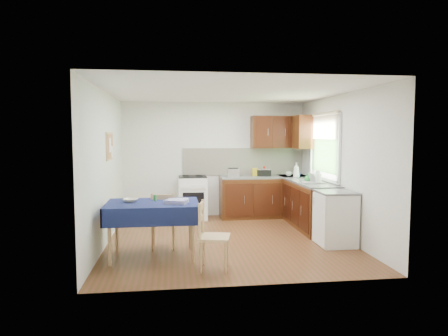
{
  "coord_description": "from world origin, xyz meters",
  "views": [
    {
      "loc": [
        -0.92,
        -6.64,
        1.79
      ],
      "look_at": [
        -0.02,
        0.27,
        1.21
      ],
      "focal_mm": 32.0,
      "sensor_mm": 36.0,
      "label": 1
    }
  ],
  "objects": [
    {
      "name": "worktop_right",
      "position": [
        1.7,
        0.65,
        0.88
      ],
      "size": [
        0.6,
        1.7,
        0.04
      ],
      "primitive_type": "cube",
      "color": "slate",
      "rests_on": "base_cabinets"
    },
    {
      "name": "floor",
      "position": [
        0.0,
        0.0,
        0.0
      ],
      "size": [
        4.2,
        4.2,
        0.0
      ],
      "primitive_type": "plane",
      "color": "#4E3414",
      "rests_on": "ground"
    },
    {
      "name": "worktop_corner",
      "position": [
        1.7,
        1.8,
        0.88
      ],
      "size": [
        0.6,
        0.6,
        0.04
      ],
      "primitive_type": "cube",
      "color": "slate",
      "rests_on": "base_cabinets"
    },
    {
      "name": "splashback",
      "position": [
        0.65,
        2.08,
        1.2
      ],
      "size": [
        2.7,
        0.02,
        0.6
      ],
      "primitive_type": "cube",
      "color": "white",
      "rests_on": "wall_back"
    },
    {
      "name": "book",
      "position": [
        -0.88,
        -0.66,
        0.82
      ],
      "size": [
        0.21,
        0.27,
        0.02
      ],
      "primitive_type": "imported",
      "rotation": [
        0.0,
        0.0,
        -0.12
      ],
      "color": "white",
      "rests_on": "dining_table"
    },
    {
      "name": "toaster",
      "position": [
        0.36,
        1.72,
        0.99
      ],
      "size": [
        0.25,
        0.15,
        0.19
      ],
      "rotation": [
        0.0,
        0.0,
        -0.37
      ],
      "color": "silver",
      "rests_on": "worktop_back"
    },
    {
      "name": "tea_towel",
      "position": [
        -0.87,
        -0.92,
        0.83
      ],
      "size": [
        0.37,
        0.33,
        0.05
      ],
      "primitive_type": "cube",
      "rotation": [
        0.0,
        0.0,
        -0.35
      ],
      "color": "#2C2996",
      "rests_on": "dining_table"
    },
    {
      "name": "chair_far",
      "position": [
        -1.07,
        -0.4,
        0.48
      ],
      "size": [
        0.4,
        0.4,
        0.9
      ],
      "rotation": [
        0.0,
        0.0,
        3.13
      ],
      "color": "tan",
      "rests_on": "ground"
    },
    {
      "name": "cup",
      "position": [
        1.56,
        1.65,
        0.95
      ],
      "size": [
        0.15,
        0.15,
        0.1
      ],
      "primitive_type": "imported",
      "rotation": [
        0.0,
        0.0,
        0.18
      ],
      "color": "silver",
      "rests_on": "worktop_back"
    },
    {
      "name": "plate_bowl",
      "position": [
        -1.53,
        -0.72,
        0.83
      ],
      "size": [
        0.26,
        0.26,
        0.05
      ],
      "primitive_type": "imported",
      "rotation": [
        0.0,
        0.0,
        -0.27
      ],
      "color": "beige",
      "rests_on": "dining_table"
    },
    {
      "name": "spice_jar",
      "position": [
        -1.18,
        -0.66,
        0.85
      ],
      "size": [
        0.04,
        0.04,
        0.09
      ],
      "primitive_type": "cylinder",
      "color": "#227F33",
      "rests_on": "dining_table"
    },
    {
      "name": "upper_cabinets",
      "position": [
        1.52,
        1.8,
        1.85
      ],
      "size": [
        1.2,
        0.85,
        0.7
      ],
      "color": "#321608",
      "rests_on": "wall_back"
    },
    {
      "name": "wall_back",
      "position": [
        0.0,
        2.1,
        1.25
      ],
      "size": [
        4.0,
        0.02,
        2.5
      ],
      "primitive_type": "cube",
      "color": "silver",
      "rests_on": "ground"
    },
    {
      "name": "worktop_back",
      "position": [
        1.05,
        1.8,
        0.88
      ],
      "size": [
        1.9,
        0.6,
        0.04
      ],
      "primitive_type": "cube",
      "color": "slate",
      "rests_on": "base_cabinets"
    },
    {
      "name": "soap_bottle_a",
      "position": [
        1.61,
        1.28,
        1.06
      ],
      "size": [
        0.17,
        0.17,
        0.32
      ],
      "primitive_type": "imported",
      "rotation": [
        0.0,
        0.0,
        0.63
      ],
      "color": "white",
      "rests_on": "worktop_right"
    },
    {
      "name": "dining_table",
      "position": [
        -1.21,
        -0.8,
        0.7
      ],
      "size": [
        1.33,
        0.9,
        0.81
      ],
      "rotation": [
        0.0,
        0.0,
        -0.17
      ],
      "color": "#0F183F",
      "rests_on": "ground"
    },
    {
      "name": "window",
      "position": [
        1.97,
        0.7,
        1.65
      ],
      "size": [
        0.04,
        1.48,
        1.26
      ],
      "color": "#284E20",
      "rests_on": "wall_right"
    },
    {
      "name": "chair_near",
      "position": [
        -0.42,
        -1.46,
        0.48
      ],
      "size": [
        0.48,
        0.48,
        0.91
      ],
      "rotation": [
        0.0,
        0.0,
        1.36
      ],
      "color": "tan",
      "rests_on": "ground"
    },
    {
      "name": "wall_right",
      "position": [
        2.0,
        0.0,
        1.25
      ],
      "size": [
        0.02,
        4.2,
        2.5
      ],
      "primitive_type": "cube",
      "color": "silver",
      "rests_on": "ground"
    },
    {
      "name": "base_cabinets",
      "position": [
        1.36,
        1.26,
        0.43
      ],
      "size": [
        1.9,
        2.3,
        0.86
      ],
      "color": "#321608",
      "rests_on": "ground"
    },
    {
      "name": "corkboard",
      "position": [
        -1.97,
        0.3,
        1.6
      ],
      "size": [
        0.04,
        0.62,
        0.47
      ],
      "color": "tan",
      "rests_on": "wall_left"
    },
    {
      "name": "wall_left",
      "position": [
        -2.0,
        0.0,
        1.25
      ],
      "size": [
        0.02,
        4.2,
        2.5
      ],
      "primitive_type": "cube",
      "color": "silver",
      "rests_on": "ground"
    },
    {
      "name": "soap_bottle_b",
      "position": [
        1.65,
        1.35,
        1.0
      ],
      "size": [
        0.13,
        0.13,
        0.2
      ],
      "primitive_type": "imported",
      "rotation": [
        0.0,
        0.0,
        2.16
      ],
      "color": "blue",
      "rests_on": "worktop_right"
    },
    {
      "name": "ceiling",
      "position": [
        0.0,
        0.0,
        2.5
      ],
      "size": [
        4.0,
        4.2,
        0.02
      ],
      "primitive_type": "cube",
      "color": "white",
      "rests_on": "wall_back"
    },
    {
      "name": "fridge",
      "position": [
        1.7,
        -0.55,
        0.44
      ],
      "size": [
        0.58,
        0.6,
        0.89
      ],
      "color": "white",
      "rests_on": "ground"
    },
    {
      "name": "stove",
      "position": [
        -0.5,
        1.8,
        0.46
      ],
      "size": [
        0.6,
        0.61,
        0.92
      ],
      "color": "white",
      "rests_on": "ground"
    },
    {
      "name": "soap_bottle_c",
      "position": [
        1.63,
        0.65,
        0.98
      ],
      "size": [
        0.16,
        0.16,
        0.16
      ],
      "primitive_type": "imported",
      "rotation": [
        0.0,
        0.0,
        3.48
      ],
      "color": "green",
      "rests_on": "worktop_right"
    },
    {
      "name": "yellow_packet",
      "position": [
        0.87,
        1.86,
        0.98
      ],
      "size": [
        0.14,
        0.12,
        0.17
      ],
      "primitive_type": "cube",
      "rotation": [
        0.0,
        0.0,
        -0.33
      ],
      "color": "yellow",
      "rests_on": "worktop_back"
    },
    {
      "name": "sandwich_press",
      "position": [
        1.04,
        1.81,
        0.98
      ],
      "size": [
        0.28,
        0.25,
        0.17
      ],
      "rotation": [
        0.0,
        0.0,
        -0.42
      ],
      "color": "black",
      "rests_on": "worktop_back"
    },
    {
      "name": "sauce_bottle",
      "position": [
        1.04,
        1.74,
        1.01
      ],
      "size": [
        0.05,
        0.05,
        0.22
      ],
      "primitive_type": "cylinder",
      "color": "#AD170D",
      "rests_on": "worktop_back"
    },
    {
      "name": "wall_front",
      "position": [
        0.0,
        -2.1,
        1.25
      ],
      "size": [
        4.0,
        0.02,
        2.5
      ],
      "primitive_type": "cube",
      "color": "silver",
      "rests_on": "ground"
    },
    {
      "name": "kettle",
      "position": [
        1.75,
        0.41,
        1.01
      ],
      "size": [
        0.14,
        0.14,
        0.24
      ],
      "color": "white",
      "rests_on": "worktop_right"
    },
    {
      "name": "dish_rack",
      "position": [
        1.66,
        0.45,
        0.92
      ],
      "size": [
        0.39,
        0.3,
        0.18
      ],
      "rotation": [
        0.0,
        0.0,
        0.16
      ],
      "color": "#9A9A9F",
      "rests_on": "worktop_right"
    }
  ]
}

